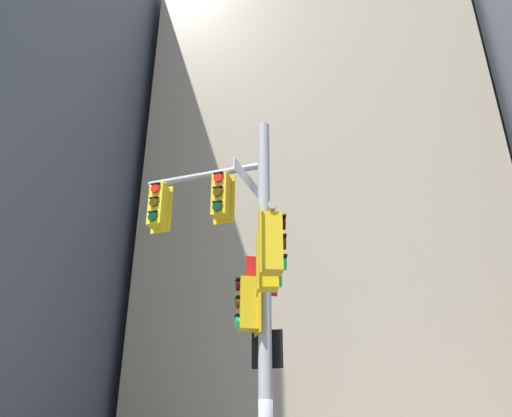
# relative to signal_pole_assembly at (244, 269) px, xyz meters

# --- Properties ---
(building_mid_block) EXTENTS (17.63, 17.63, 36.70)m
(building_mid_block) POSITION_rel_signal_pole_assembly_xyz_m (1.56, 21.46, 13.49)
(building_mid_block) COLOR tan
(building_mid_block) RESTS_ON ground
(signal_pole_assembly) EXTENTS (3.36, 3.08, 8.36)m
(signal_pole_assembly) POSITION_rel_signal_pole_assembly_xyz_m (0.00, 0.00, 0.00)
(signal_pole_assembly) COLOR #9EA0A3
(signal_pole_assembly) RESTS_ON ground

